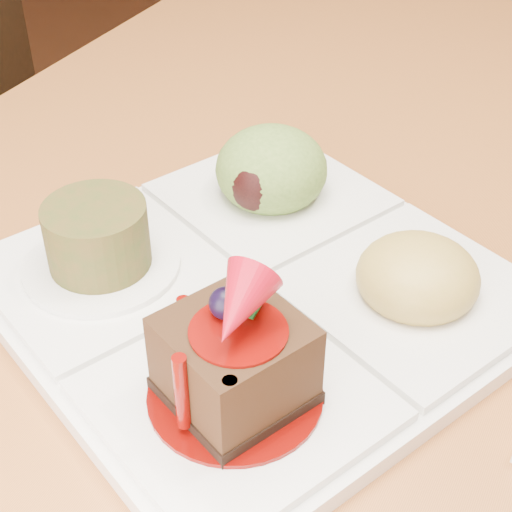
% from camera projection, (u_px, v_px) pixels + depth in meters
% --- Properties ---
extents(chair_left, '(0.49, 0.49, 0.84)m').
position_uv_depth(chair_left, '(56.00, 179.00, 1.10)').
color(chair_left, black).
rests_on(chair_left, ground).
extents(sampler_plate, '(0.37, 0.37, 0.11)m').
position_uv_depth(sampler_plate, '(260.00, 269.00, 0.47)').
color(sampler_plate, white).
rests_on(sampler_plate, dining_table).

